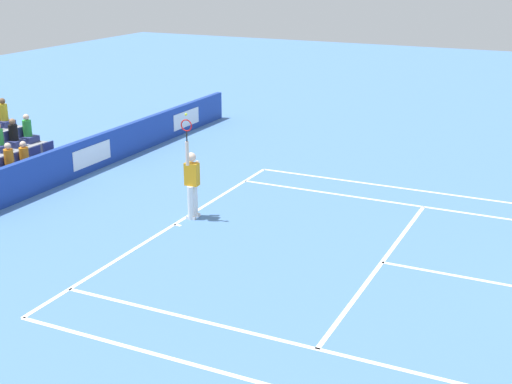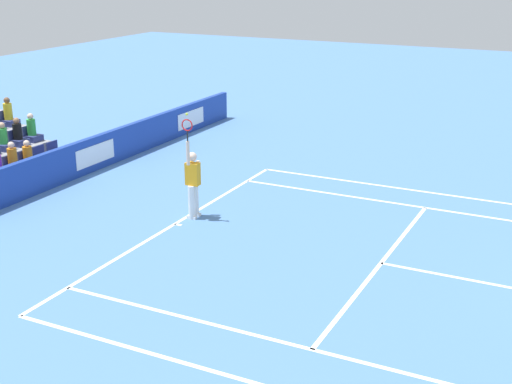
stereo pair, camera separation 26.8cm
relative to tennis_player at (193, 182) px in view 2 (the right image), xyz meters
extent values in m
cube|color=white|center=(0.66, -0.18, -0.99)|extent=(10.97, 0.10, 0.01)
cube|color=white|center=(0.66, 5.31, -0.99)|extent=(8.23, 0.10, 0.01)
cube|color=white|center=(4.77, 5.77, -0.99)|extent=(0.10, 11.89, 0.01)
cube|color=white|center=(-3.46, 5.77, -0.99)|extent=(0.10, 11.89, 0.01)
cube|color=white|center=(-4.83, 5.77, -0.99)|extent=(0.10, 11.89, 0.01)
cube|color=white|center=(0.66, -0.08, -0.99)|extent=(0.10, 0.20, 0.01)
cube|color=#193899|center=(0.66, -5.12, -0.44)|extent=(23.32, 0.20, 1.10)
cube|color=white|center=(-8.09, -5.01, -0.44)|extent=(1.87, 0.01, 0.61)
cube|color=white|center=(-2.26, -5.01, -0.44)|extent=(1.87, 0.01, 0.61)
cylinder|color=white|center=(-0.13, -0.01, -0.54)|extent=(0.16, 0.16, 0.90)
cylinder|color=white|center=(0.11, 0.00, -0.54)|extent=(0.16, 0.16, 0.90)
cube|color=white|center=(-0.13, -0.01, -0.95)|extent=(0.14, 0.27, 0.08)
cube|color=white|center=(0.11, 0.00, -0.95)|extent=(0.14, 0.27, 0.08)
cube|color=orange|center=(-0.01, 0.00, 0.21)|extent=(0.24, 0.37, 0.60)
sphere|color=beige|center=(-0.01, 0.00, 0.67)|extent=(0.24, 0.24, 0.24)
cylinder|color=beige|center=(0.21, 0.01, 0.82)|extent=(0.09, 0.09, 0.62)
cylinder|color=beige|center=(-0.23, 0.03, 0.23)|extent=(0.09, 0.09, 0.56)
cylinder|color=black|center=(0.21, 0.01, 1.27)|extent=(0.04, 0.04, 0.28)
torus|color=red|center=(0.21, 0.01, 1.55)|extent=(0.05, 0.31, 0.31)
sphere|color=#D1E533|center=(0.21, 0.01, 1.83)|extent=(0.07, 0.07, 0.07)
cube|color=gray|center=(0.66, -6.20, -0.78)|extent=(5.58, 0.95, 0.42)
cube|color=navy|center=(-1.82, -6.20, -0.47)|extent=(0.48, 0.44, 0.20)
cube|color=navy|center=(-1.82, -6.40, -0.22)|extent=(0.48, 0.04, 0.30)
cube|color=navy|center=(-1.20, -6.20, -0.47)|extent=(0.48, 0.44, 0.20)
cube|color=navy|center=(-1.20, -6.40, -0.22)|extent=(0.48, 0.04, 0.30)
cube|color=navy|center=(-0.58, -6.20, -0.47)|extent=(0.48, 0.44, 0.20)
cube|color=navy|center=(-0.58, -6.40, -0.22)|extent=(0.48, 0.04, 0.30)
cube|color=navy|center=(0.04, -6.20, -0.47)|extent=(0.48, 0.44, 0.20)
cube|color=navy|center=(0.04, -6.40, -0.22)|extent=(0.48, 0.04, 0.30)
cube|color=navy|center=(-1.82, -7.15, -0.05)|extent=(0.48, 0.44, 0.20)
cube|color=navy|center=(-1.82, -7.35, 0.20)|extent=(0.48, 0.04, 0.30)
cube|color=navy|center=(-1.20, -7.15, -0.05)|extent=(0.48, 0.44, 0.20)
cube|color=navy|center=(-1.20, -7.35, 0.20)|extent=(0.48, 0.04, 0.30)
cube|color=navy|center=(-0.58, -7.15, -0.05)|extent=(0.48, 0.44, 0.20)
cube|color=navy|center=(-1.82, -8.10, 0.37)|extent=(0.48, 0.44, 0.20)
cube|color=navy|center=(-1.82, -8.30, 0.62)|extent=(0.48, 0.04, 0.30)
cylinder|color=orange|center=(-0.58, -6.25, -0.15)|extent=(0.28, 0.28, 0.44)
sphere|color=beige|center=(-0.58, -6.25, 0.16)|extent=(0.20, 0.20, 0.20)
cylinder|color=green|center=(-0.58, -7.20, 0.29)|extent=(0.28, 0.28, 0.48)
sphere|color=#D3A884|center=(-0.58, -7.20, 0.63)|extent=(0.20, 0.20, 0.20)
cylinder|color=black|center=(-1.20, -7.20, 0.30)|extent=(0.28, 0.28, 0.50)
sphere|color=#9E7251|center=(-1.20, -7.20, 0.65)|extent=(0.20, 0.20, 0.20)
cylinder|color=yellow|center=(-1.82, -8.15, 0.74)|extent=(0.28, 0.28, 0.54)
sphere|color=brown|center=(-1.82, -8.15, 1.10)|extent=(0.20, 0.20, 0.20)
cylinder|color=green|center=(-1.82, -7.20, 0.31)|extent=(0.28, 0.28, 0.52)
sphere|color=beige|center=(-1.82, -7.20, 0.67)|extent=(0.20, 0.20, 0.20)
cylinder|color=orange|center=(0.04, -6.25, -0.11)|extent=(0.28, 0.28, 0.53)
sphere|color=beige|center=(0.04, -6.25, 0.26)|extent=(0.20, 0.20, 0.20)
camera|label=1|loc=(15.11, 9.05, 5.59)|focal=49.73mm
camera|label=2|loc=(14.99, 9.29, 5.59)|focal=49.73mm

